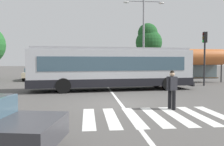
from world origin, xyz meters
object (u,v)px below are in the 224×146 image
parked_car_champagne (34,73)px  parked_car_red (152,72)px  pedestrian_crossing_street (172,88)px  background_tree_right (148,40)px  city_transit_bus (112,68)px  parked_car_blue (60,73)px  parked_car_silver (84,73)px  twin_arm_street_lamp (144,31)px  parked_car_black (108,72)px  traffic_light_far_corner (205,50)px  bus_stop_shelter (203,58)px  parked_car_teal (132,72)px

parked_car_champagne → parked_car_red: 13.41m
pedestrian_crossing_street → background_tree_right: background_tree_right is taller
city_transit_bus → parked_car_blue: city_transit_bus is taller
pedestrian_crossing_street → parked_car_silver: pedestrian_crossing_street is taller
parked_car_champagne → twin_arm_street_lamp: twin_arm_street_lamp is taller
pedestrian_crossing_street → parked_car_silver: size_ratio=0.38×
city_transit_bus → twin_arm_street_lamp: size_ratio=1.46×
parked_car_black → parked_car_red: same height
traffic_light_far_corner → twin_arm_street_lamp: twin_arm_street_lamp is taller
bus_stop_shelter → parked_car_red: bearing=125.9°
city_transit_bus → background_tree_right: (6.90, 15.98, 3.48)m
pedestrian_crossing_street → parked_car_champagne: bearing=119.9°
parked_car_teal → twin_arm_street_lamp: bearing=-79.5°
traffic_light_far_corner → twin_arm_street_lamp: size_ratio=0.55×
parked_car_blue → background_tree_right: (11.74, 6.12, 4.30)m
parked_car_silver → parked_car_red: (8.00, 0.18, 0.00)m
traffic_light_far_corner → background_tree_right: size_ratio=0.61×
parked_car_black → parked_car_blue: bearing=-179.0°
parked_car_teal → traffic_light_far_corner: bearing=-57.7°
parked_car_champagne → bus_stop_shelter: 17.71m
city_transit_bus → parked_car_black: size_ratio=2.63×
parked_car_champagne → parked_car_teal: size_ratio=1.01×
pedestrian_crossing_street → parked_car_teal: bearing=85.2°
parked_car_blue → parked_car_silver: 2.67m
parked_car_black → traffic_light_far_corner: 11.20m
parked_car_blue → parked_car_black: bearing=1.0°
parked_car_champagne → parked_car_blue: same height
background_tree_right → parked_car_silver: bearing=-145.3°
parked_car_champagne → bus_stop_shelter: bearing=-14.9°
parked_car_silver → twin_arm_street_lamp: bearing=-28.3°
bus_stop_shelter → background_tree_right: (-2.56, 11.13, 2.65)m
pedestrian_crossing_street → parked_car_blue: size_ratio=0.38×
pedestrian_crossing_street → traffic_light_far_corner: 11.22m
city_transit_bus → twin_arm_street_lamp: (3.90, 6.43, 3.50)m
traffic_light_far_corner → parked_car_black: bearing=133.3°
parked_car_blue → twin_arm_street_lamp: size_ratio=0.56×
parked_car_red → parked_car_champagne: bearing=-177.9°
parked_car_teal → parked_car_blue: bearing=177.5°
parked_car_teal → background_tree_right: background_tree_right is taller
parked_car_black → traffic_light_far_corner: bearing=-46.7°
city_transit_bus → parked_car_red: (5.82, 9.88, -0.82)m
parked_car_teal → twin_arm_street_lamp: 5.34m
traffic_light_far_corner → background_tree_right: 14.20m
parked_car_blue → parked_car_black: same height
pedestrian_crossing_street → bus_stop_shelter: size_ratio=0.45×
parked_car_red → twin_arm_street_lamp: bearing=-119.1°
twin_arm_street_lamp → background_tree_right: bearing=72.6°
parked_car_silver → parked_car_teal: (5.51, -0.19, 0.00)m
parked_car_red → background_tree_right: 7.55m
traffic_light_far_corner → city_transit_bus: bearing=-166.3°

